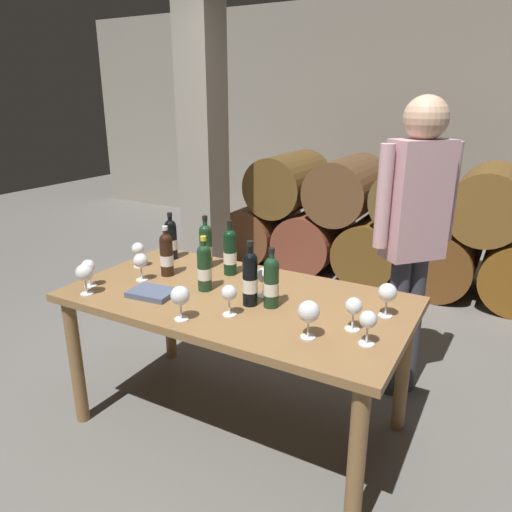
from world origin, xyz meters
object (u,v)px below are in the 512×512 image
wine_glass_4 (309,312)px  wine_glass_9 (180,296)px  wine_bottle_6 (250,278)px  wine_glass_5 (264,276)px  wine_bottle_0 (167,254)px  tasting_notebook (152,293)px  wine_bottle_2 (206,246)px  dining_table (237,312)px  wine_glass_0 (368,321)px  wine_glass_2 (138,250)px  wine_glass_3 (141,261)px  wine_glass_1 (88,268)px  wine_glass_6 (354,307)px  wine_glass_10 (229,294)px  wine_bottle_3 (171,239)px  wine_bottle_4 (204,267)px  wine_glass_8 (387,293)px  wine_bottle_5 (230,251)px  wine_glass_7 (84,273)px  wine_bottle_1 (271,281)px  sommelier_presenting (415,224)px

wine_glass_4 → wine_glass_9: 0.57m
wine_bottle_6 → wine_glass_5: (0.01, 0.12, -0.03)m
wine_bottle_0 → tasting_notebook: size_ratio=1.28×
wine_bottle_2 → wine_bottle_0: bearing=-119.5°
dining_table → wine_glass_0: (0.71, -0.17, 0.19)m
wine_glass_2 → wine_glass_3: 0.22m
wine_glass_1 → wine_glass_2: (0.02, 0.35, -0.00)m
wine_bottle_6 → wine_glass_4: 0.41m
wine_glass_5 → wine_bottle_6: bearing=-95.3°
dining_table → wine_glass_6: wine_glass_6 is taller
wine_glass_5 → wine_glass_9: (-0.20, -0.41, 0.01)m
wine_glass_1 → wine_glass_10: (0.82, 0.06, 0.00)m
dining_table → tasting_notebook: (-0.37, -0.20, 0.11)m
wine_bottle_6 → wine_glass_10: wine_bottle_6 is taller
wine_bottle_0 → wine_glass_4: (0.97, -0.29, -0.01)m
wine_bottle_3 → wine_bottle_4: size_ratio=1.00×
wine_glass_9 → wine_glass_0: bearing=13.0°
wine_bottle_4 → wine_glass_4: wine_bottle_4 is taller
wine_bottle_2 → wine_bottle_4: 0.34m
wine_glass_9 → wine_bottle_4: bearing=107.4°
wine_glass_0 → wine_bottle_4: bearing=170.2°
wine_glass_3 → wine_glass_8: wine_glass_8 is taller
wine_glass_4 → wine_glass_0: bearing=15.4°
wine_bottle_6 → tasting_notebook: (-0.48, -0.14, -0.12)m
wine_bottle_5 → wine_glass_7: wine_bottle_5 is taller
wine_glass_4 → wine_glass_9: wine_glass_4 is taller
tasting_notebook → wine_glass_2: bearing=134.4°
wine_glass_1 → tasting_notebook: 0.38m
dining_table → wine_glass_1: bearing=-160.1°
wine_bottle_1 → wine_bottle_6: size_ratio=0.92×
wine_glass_6 → wine_glass_7: 1.32m
wine_glass_0 → wine_glass_10: 0.63m
wine_glass_5 → wine_glass_6: size_ratio=1.02×
wine_glass_1 → wine_glass_5: 0.92m
wine_glass_1 → wine_bottle_5: bearing=43.2°
tasting_notebook → wine_bottle_4: bearing=39.3°
wine_glass_1 → wine_glass_3: size_ratio=0.97×
wine_bottle_4 → sommelier_presenting: 1.16m
wine_bottle_2 → wine_glass_4: 0.99m
wine_glass_2 → wine_glass_5: 0.84m
wine_bottle_2 → wine_glass_3: wine_bottle_2 is taller
wine_bottle_4 → wine_bottle_5: wine_bottle_5 is taller
wine_glass_10 → wine_glass_8: bearing=28.3°
wine_glass_6 → wine_glass_8: wine_glass_8 is taller
wine_bottle_2 → wine_glass_7: wine_bottle_2 is taller
wine_bottle_0 → wine_glass_6: size_ratio=1.91×
wine_glass_4 → sommelier_presenting: (0.20, 0.98, 0.17)m
wine_glass_5 → tasting_notebook: (-0.49, -0.26, -0.09)m
wine_bottle_2 → wine_bottle_5: (0.18, -0.02, -0.00)m
wine_bottle_3 → wine_bottle_4: (0.46, -0.31, -0.00)m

